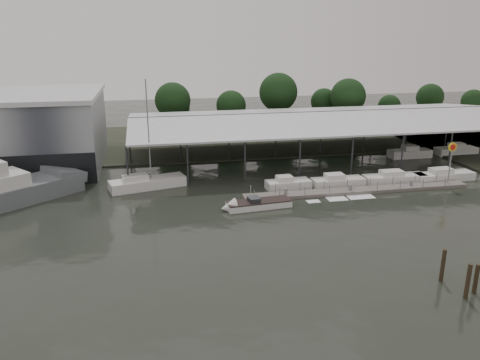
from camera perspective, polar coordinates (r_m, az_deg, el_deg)
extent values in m
plane|color=black|center=(44.33, 1.86, -6.81)|extent=(200.00, 200.00, 0.00)
cube|color=#343729|center=(83.85, -4.70, 4.86)|extent=(140.00, 30.00, 0.30)
cube|color=gray|center=(73.00, -26.05, 5.21)|extent=(24.00, 20.00, 10.00)
cube|color=silver|center=(72.25, -26.60, 9.24)|extent=(24.50, 20.50, 0.60)
cube|color=#2F3134|center=(73.22, 10.00, 8.14)|extent=(58.00, 0.40, 0.30)
cylinder|color=#2F3134|center=(57.99, -13.55, 1.46)|extent=(0.24, 0.24, 5.50)
cylinder|color=#2F3134|center=(80.38, -13.09, 5.85)|extent=(0.24, 0.24, 5.50)
cylinder|color=#2F3134|center=(97.57, 23.58, 6.83)|extent=(0.24, 0.24, 5.50)
cube|color=#66615A|center=(57.88, 14.17, -1.26)|extent=(28.00, 2.00, 0.40)
cylinder|color=gray|center=(52.70, 1.74, -1.87)|extent=(0.10, 0.10, 1.20)
cylinder|color=gray|center=(64.97, 24.30, 0.29)|extent=(0.10, 0.10, 1.20)
cube|color=gray|center=(57.32, 13.30, -0.85)|extent=(0.30, 0.30, 0.70)
cylinder|color=gray|center=(63.26, 24.21, 1.48)|extent=(0.16, 0.16, 5.00)
cylinder|color=yellow|center=(62.69, 24.49, 3.67)|extent=(1.10, 0.12, 1.10)
cylinder|color=red|center=(62.64, 24.52, 3.66)|extent=(0.70, 0.05, 0.70)
cube|color=gray|center=(107.32, 25.87, 6.97)|extent=(10.00, 8.00, 4.00)
cube|color=#575C60|center=(60.91, -20.70, 0.73)|extent=(5.89, 6.07, 1.89)
cube|color=white|center=(58.71, -11.17, -0.48)|extent=(9.56, 4.79, 1.40)
cube|color=silver|center=(58.12, -12.62, 0.18)|extent=(3.30, 2.47, 0.80)
cylinder|color=gray|center=(57.18, -11.11, 5.90)|extent=(0.16, 0.16, 12.25)
cylinder|color=gray|center=(58.04, -12.39, 0.68)|extent=(3.42, 0.98, 0.12)
cube|color=white|center=(51.17, 2.31, -3.01)|extent=(7.26, 2.71, 0.90)
cone|color=white|center=(50.19, -1.45, -3.42)|extent=(1.79, 2.15, 2.00)
cube|color=black|center=(51.04, 2.31, -2.59)|extent=(7.27, 2.77, 0.12)
cube|color=#2F3134|center=(50.78, 1.71, -2.39)|extent=(1.34, 1.51, 0.50)
cube|color=silver|center=(53.71, 8.91, -2.59)|extent=(2.30, 1.50, 0.04)
cube|color=silver|center=(55.04, 11.73, -2.25)|extent=(3.10, 2.00, 0.04)
cube|color=silver|center=(56.50, 14.40, -1.93)|extent=(3.90, 2.50, 0.04)
cube|color=white|center=(57.61, 5.89, -0.58)|extent=(5.56, 2.53, 1.10)
cube|color=silver|center=(57.23, 5.44, 0.15)|extent=(2.00, 1.72, 0.70)
cube|color=white|center=(59.44, 11.84, -0.30)|extent=(6.57, 2.29, 1.10)
cube|color=silver|center=(59.01, 11.44, 0.41)|extent=(2.31, 1.64, 0.70)
cube|color=white|center=(62.77, 18.32, 0.12)|extent=(8.10, 2.35, 1.10)
cube|color=silver|center=(62.31, 17.99, 0.80)|extent=(2.85, 1.66, 0.70)
cube|color=white|center=(66.12, 23.58, 0.39)|extent=(8.14, 2.67, 1.10)
cube|color=silver|center=(65.63, 23.30, 1.03)|extent=(2.90, 1.77, 0.70)
cylinder|color=#362B1B|center=(38.87, 26.77, -11.09)|extent=(0.32, 0.32, 2.90)
cylinder|color=#362B1B|center=(37.78, 25.97, -11.44)|extent=(0.32, 0.32, 3.31)
cylinder|color=#362B1B|center=(39.46, 23.44, -9.91)|extent=(0.32, 0.32, 3.24)
cylinder|color=black|center=(88.47, -8.08, 6.88)|extent=(0.50, 0.50, 4.68)
sphere|color=#193B18|center=(87.82, -8.20, 9.59)|extent=(6.56, 6.56, 6.56)
cylinder|color=black|center=(90.48, -7.61, 6.73)|extent=(0.50, 0.50, 3.44)
sphere|color=#193B18|center=(89.97, -7.69, 8.67)|extent=(4.82, 4.82, 4.82)
cylinder|color=black|center=(88.37, -1.09, 6.80)|extent=(0.50, 0.50, 3.95)
sphere|color=#193B18|center=(87.79, -1.10, 9.08)|extent=(5.54, 5.54, 5.54)
cylinder|color=black|center=(93.08, 4.62, 7.71)|extent=(0.50, 0.50, 5.30)
sphere|color=#193B18|center=(92.41, 4.69, 10.62)|extent=(7.42, 7.42, 7.42)
cylinder|color=black|center=(97.86, 10.06, 7.50)|extent=(0.50, 0.50, 3.72)
sphere|color=#193B18|center=(97.36, 10.17, 9.44)|extent=(5.20, 5.20, 5.20)
cylinder|color=black|center=(94.27, 12.85, 7.31)|extent=(0.50, 0.50, 4.83)
sphere|color=#193B18|center=(93.65, 13.03, 9.93)|extent=(6.76, 6.76, 6.76)
cylinder|color=black|center=(99.88, 17.59, 6.99)|extent=(0.50, 0.50, 3.17)
sphere|color=#193B18|center=(99.44, 17.74, 8.61)|extent=(4.44, 4.44, 4.44)
cylinder|color=black|center=(107.37, 21.93, 7.45)|extent=(0.50, 0.50, 3.99)
sphere|color=#193B18|center=(106.89, 22.15, 9.34)|extent=(5.58, 5.58, 5.58)
cylinder|color=black|center=(110.32, 26.32, 7.00)|extent=(0.50, 0.50, 3.46)
sphere|color=#193B18|center=(109.90, 26.54, 8.59)|extent=(4.84, 4.84, 4.84)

